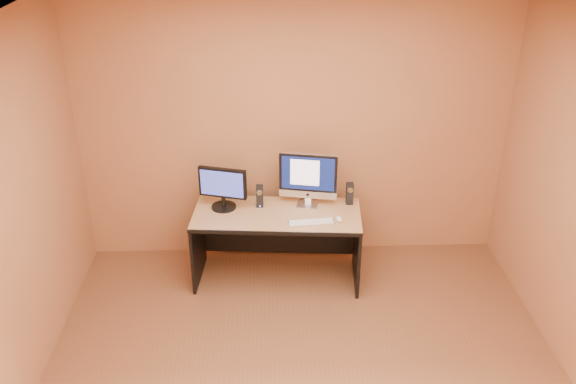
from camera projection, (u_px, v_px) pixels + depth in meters
name	position (u px, v px, depth m)	size (l,w,h in m)	color
walls	(309.00, 243.00, 3.86)	(4.00, 4.00, 2.60)	#9D643F
ceiling	(313.00, 37.00, 3.27)	(4.00, 4.00, 0.00)	white
desk	(277.00, 246.00, 5.61)	(1.50, 0.66, 0.69)	tan
imac	(308.00, 180.00, 5.47)	(0.53, 0.20, 0.52)	silver
second_monitor	(223.00, 188.00, 5.46)	(0.45, 0.22, 0.39)	black
speaker_left	(260.00, 196.00, 5.53)	(0.06, 0.07, 0.21)	black
speaker_right	(350.00, 194.00, 5.57)	(0.06, 0.07, 0.21)	black
keyboard	(311.00, 222.00, 5.30)	(0.40, 0.11, 0.02)	silver
mouse	(339.00, 219.00, 5.33)	(0.05, 0.10, 0.03)	silver
cable_a	(310.00, 198.00, 5.72)	(0.01, 0.01, 0.21)	black
cable_b	(304.00, 198.00, 5.72)	(0.01, 0.01, 0.17)	black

